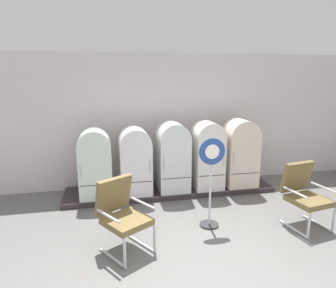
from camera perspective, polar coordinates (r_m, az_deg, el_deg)
name	(u,v)px	position (r m, az deg, el deg)	size (l,w,h in m)	color
ground	(222,285)	(4.22, 10.04, -24.26)	(12.00, 10.00, 0.05)	slate
back_wall	(164,120)	(6.96, -0.71, 4.48)	(11.76, 0.12, 2.93)	silver
display_plinth	(170,190)	(6.73, 0.39, -8.46)	(4.42, 0.95, 0.10)	#31272B
refrigerator_0	(95,162)	(6.21, -13.37, -3.19)	(0.63, 0.61, 1.36)	silver
refrigerator_1	(135,159)	(6.28, -6.13, -2.73)	(0.62, 0.70, 1.36)	white
refrigerator_2	(173,155)	(6.39, 0.88, -1.97)	(0.63, 0.70, 1.44)	silver
refrigerator_3	(208,153)	(6.56, 7.34, -1.69)	(0.61, 0.63, 1.43)	white
refrigerator_4	(240,151)	(6.83, 13.22, -1.28)	(0.68, 0.63, 1.46)	beige
armchair_left	(122,212)	(4.54, -8.54, -12.35)	(0.85, 0.90, 1.07)	silver
armchair_right	(304,192)	(5.64, 23.88, -8.17)	(0.71, 0.79, 1.07)	silver
sign_stand	(211,185)	(5.12, 7.90, -7.60)	(0.43, 0.32, 1.52)	#2D2D30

